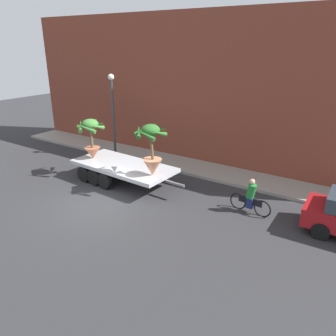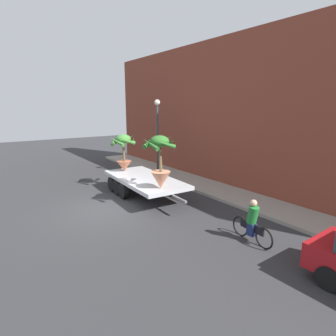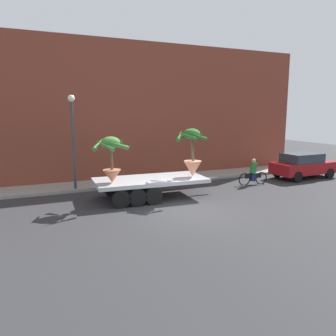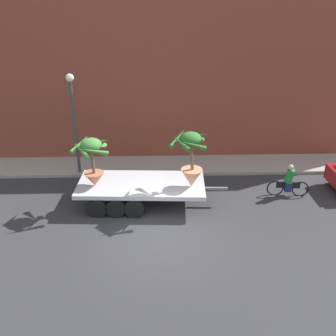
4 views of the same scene
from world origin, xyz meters
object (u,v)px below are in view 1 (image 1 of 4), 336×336
street_lamp (113,104)px  cyclist (251,198)px  flatbed_trailer (120,167)px  potted_palm_rear (91,136)px  potted_palm_middle (151,149)px

street_lamp → cyclist: bearing=-14.0°
flatbed_trailer → potted_palm_rear: bearing=-173.4°
flatbed_trailer → potted_palm_middle: 2.73m
flatbed_trailer → potted_palm_rear: size_ratio=3.06×
potted_palm_rear → potted_palm_middle: bearing=-2.9°
cyclist → potted_palm_rear: bearing=-175.6°
cyclist → potted_palm_middle: bearing=-169.2°
potted_palm_rear → cyclist: potted_palm_rear is taller
potted_palm_middle → street_lamp: bearing=148.0°
potted_palm_rear → cyclist: (8.38, 0.64, -1.51)m
potted_palm_middle → cyclist: size_ratio=1.29×
potted_palm_middle → street_lamp: size_ratio=0.49×
cyclist → flatbed_trailer: bearing=-176.2°
street_lamp → flatbed_trailer: bearing=-44.5°
street_lamp → potted_palm_middle: bearing=-32.0°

